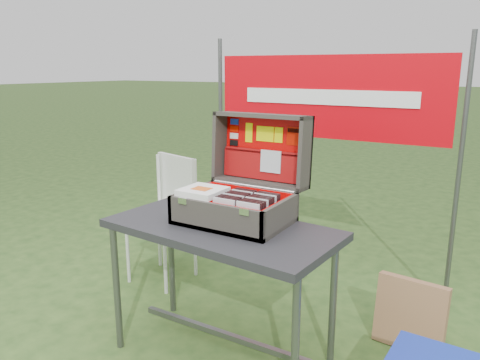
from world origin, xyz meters
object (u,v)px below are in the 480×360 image
Objects in this scene: suitcase at (240,170)px; table at (222,292)px; chair at (161,221)px; cardboard_box at (410,315)px.

table is at bearing -101.52° from suitcase.
cardboard_box is at bearing 15.13° from chair.
table is 2.12× the size of suitcase.
chair is at bearing 155.25° from suitcase.
chair is at bearing 152.20° from table.
suitcase is 1.13m from chair.
cardboard_box is (1.71, 0.02, -0.24)m from chair.
table is 0.64m from suitcase.
cardboard_box is (0.81, 0.44, -0.79)m from suitcase.
suitcase is 0.62× the size of chair.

